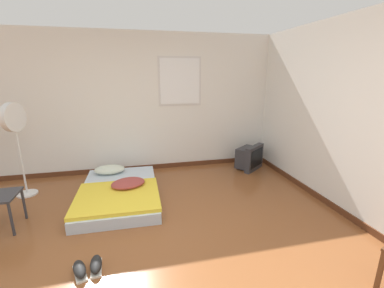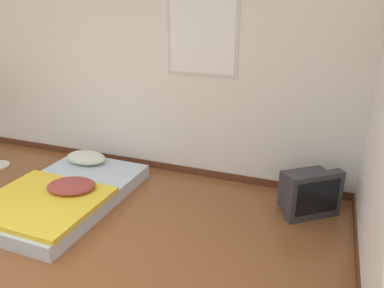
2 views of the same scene
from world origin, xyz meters
TOP-DOWN VIEW (x-y plane):
  - ground_plane at (0.00, 0.00)m, footprint 20.00×20.00m
  - wall_back at (0.01, 2.77)m, footprint 7.74×0.08m
  - mattress_bed at (-0.31, 1.59)m, footprint 1.18×1.80m
  - crt_tv at (2.19, 2.30)m, footprint 0.63×0.60m
  - sneaker_pair at (-0.55, 0.06)m, footprint 0.31×0.31m
  - standing_fan at (-1.75, 2.04)m, footprint 0.30×0.44m

SIDE VIEW (x-z plane):
  - ground_plane at x=0.00m, z-range 0.00..0.00m
  - sneaker_pair at x=-0.55m, z-range 0.00..0.10m
  - mattress_bed at x=-0.31m, z-range -0.04..0.26m
  - crt_tv at x=2.19m, z-range -0.01..0.48m
  - standing_fan at x=-1.75m, z-range 0.35..1.81m
  - wall_back at x=0.01m, z-range -0.01..2.59m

